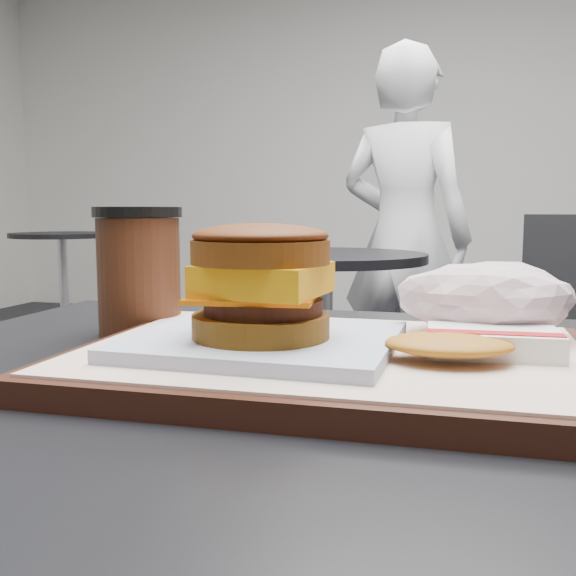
# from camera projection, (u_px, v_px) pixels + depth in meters

# --- Properties ---
(serving_tray) EXTENTS (0.38, 0.28, 0.02)m
(serving_tray) POSITION_uv_depth(u_px,v_px,m) (333.00, 360.00, 0.48)
(serving_tray) COLOR black
(serving_tray) RESTS_ON customer_table
(breakfast_sandwich) EXTENTS (0.20, 0.18, 0.09)m
(breakfast_sandwich) POSITION_uv_depth(u_px,v_px,m) (262.00, 296.00, 0.47)
(breakfast_sandwich) COLOR silver
(breakfast_sandwich) RESTS_ON serving_tray
(hash_brown) EXTENTS (0.12, 0.10, 0.02)m
(hash_brown) POSITION_uv_depth(u_px,v_px,m) (474.00, 343.00, 0.44)
(hash_brown) COLOR white
(hash_brown) RESTS_ON serving_tray
(crumpled_wrapper) EXTENTS (0.14, 0.11, 0.06)m
(crumpled_wrapper) POSITION_uv_depth(u_px,v_px,m) (485.00, 299.00, 0.52)
(crumpled_wrapper) COLOR white
(crumpled_wrapper) RESTS_ON serving_tray
(coffee_cup) EXTENTS (0.09, 0.09, 0.12)m
(coffee_cup) POSITION_uv_depth(u_px,v_px,m) (139.00, 271.00, 0.63)
(coffee_cup) COLOR #3D1C0E
(coffee_cup) RESTS_ON customer_table
(neighbor_table) EXTENTS (0.70, 0.70, 0.75)m
(neighbor_table) POSITION_uv_depth(u_px,v_px,m) (322.00, 311.00, 2.18)
(neighbor_table) COLOR black
(neighbor_table) RESTS_ON ground
(napkin) EXTENTS (0.16, 0.16, 0.00)m
(napkin) POSITION_uv_depth(u_px,v_px,m) (286.00, 254.00, 2.11)
(napkin) COLOR white
(napkin) RESTS_ON neighbor_table
(neighbor_chair) EXTENTS (0.64, 0.51, 0.88)m
(neighbor_chair) POSITION_uv_depth(u_px,v_px,m) (544.00, 323.00, 2.18)
(neighbor_chair) COLOR #B3B3B8
(neighbor_chair) RESTS_ON ground
(patron) EXTENTS (0.65, 0.53, 1.56)m
(patron) POSITION_uv_depth(u_px,v_px,m) (404.00, 238.00, 2.68)
(patron) COLOR silver
(patron) RESTS_ON ground
(bg_table_mid) EXTENTS (0.66, 0.66, 0.75)m
(bg_table_mid) POSITION_uv_depth(u_px,v_px,m) (63.00, 262.00, 4.19)
(bg_table_mid) COLOR black
(bg_table_mid) RESTS_ON ground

